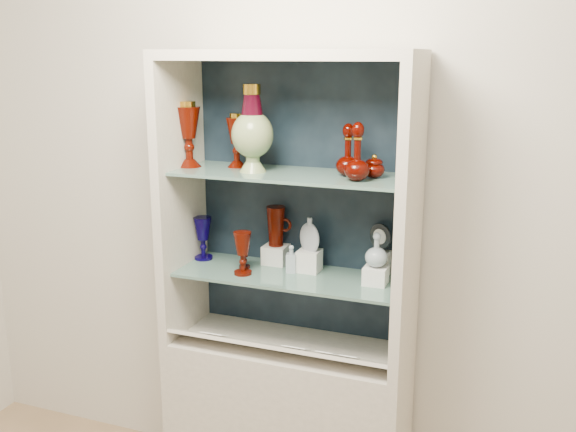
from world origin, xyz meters
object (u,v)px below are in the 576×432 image
at_px(cobalt_goblet, 203,238).
at_px(ruby_pitcher, 276,226).
at_px(clear_round_decanter, 376,251).
at_px(ruby_decanter_a, 358,148).
at_px(enamel_urn, 252,128).
at_px(cameo_medallion, 380,238).
at_px(lidded_bowl, 374,166).
at_px(pedestal_lamp_left, 189,134).
at_px(ruby_decanter_b, 348,148).
at_px(pedestal_lamp_right, 237,140).
at_px(clear_square_bottle, 291,259).
at_px(flat_flask, 310,234).
at_px(ruby_goblet_small, 244,257).
at_px(ruby_goblet_tall, 243,253).

height_order(cobalt_goblet, ruby_pitcher, ruby_pitcher).
bearing_deg(clear_round_decanter, ruby_decanter_a, -130.37).
xyz_separation_m(enamel_urn, cameo_medallion, (0.49, 0.13, -0.43)).
distance_m(lidded_bowl, ruby_pitcher, 0.54).
xyz_separation_m(enamel_urn, cobalt_goblet, (-0.28, 0.08, -0.50)).
bearing_deg(enamel_urn, cameo_medallion, 15.19).
height_order(pedestal_lamp_left, ruby_pitcher, pedestal_lamp_left).
bearing_deg(ruby_decanter_b, ruby_decanter_a, -55.24).
xyz_separation_m(pedestal_lamp_left, pedestal_lamp_right, (0.19, 0.06, -0.02)).
height_order(lidded_bowl, clear_square_bottle, lidded_bowl).
height_order(ruby_decanter_a, flat_flask, ruby_decanter_a).
relative_size(enamel_urn, cobalt_goblet, 1.81).
bearing_deg(ruby_pitcher, ruby_goblet_small, -137.12).
bearing_deg(lidded_bowl, ruby_goblet_small, -179.41).
xyz_separation_m(lidded_bowl, flat_flask, (-0.27, 0.05, -0.30)).
height_order(enamel_urn, ruby_decanter_a, enamel_urn).
bearing_deg(flat_flask, clear_square_bottle, -126.16).
height_order(ruby_goblet_small, cameo_medallion, cameo_medallion).
bearing_deg(clear_round_decanter, ruby_decanter_b, 176.92).
bearing_deg(ruby_decanter_a, pedestal_lamp_right, 167.38).
xyz_separation_m(pedestal_lamp_right, cobalt_goblet, (-0.17, 0.00, -0.44)).
bearing_deg(cameo_medallion, clear_square_bottle, -141.38).
bearing_deg(ruby_goblet_tall, cameo_medallion, 18.67).
xyz_separation_m(ruby_decanter_b, cobalt_goblet, (-0.65, 0.04, -0.43)).
height_order(lidded_bowl, cobalt_goblet, lidded_bowl).
height_order(ruby_goblet_tall, flat_flask, flat_flask).
relative_size(ruby_decanter_a, flat_flask, 1.70).
bearing_deg(ruby_decanter_a, lidded_bowl, 61.35).
height_order(enamel_urn, ruby_goblet_small, enamel_urn).
height_order(pedestal_lamp_right, ruby_decanter_a, ruby_decanter_a).
xyz_separation_m(ruby_goblet_small, ruby_pitcher, (0.10, 0.10, 0.12)).
relative_size(ruby_decanter_b, ruby_pitcher, 1.25).
bearing_deg(cobalt_goblet, lidded_bowl, -3.24).
height_order(ruby_goblet_small, clear_round_decanter, clear_round_decanter).
bearing_deg(ruby_goblet_tall, ruby_pitcher, 67.17).
bearing_deg(cameo_medallion, flat_flask, -145.96).
height_order(pedestal_lamp_right, clear_square_bottle, pedestal_lamp_right).
relative_size(pedestal_lamp_left, lidded_bowl, 2.92).
height_order(pedestal_lamp_right, flat_flask, pedestal_lamp_right).
bearing_deg(enamel_urn, clear_round_decanter, 3.81).
xyz_separation_m(ruby_pitcher, cameo_medallion, (0.45, -0.00, -0.00)).
xyz_separation_m(ruby_goblet_small, cameo_medallion, (0.55, 0.10, 0.11)).
relative_size(lidded_bowl, ruby_goblet_tall, 0.52).
relative_size(pedestal_lamp_right, ruby_pitcher, 1.30).
bearing_deg(lidded_bowl, clear_square_bottle, 178.08).
relative_size(cobalt_goblet, ruby_goblet_small, 1.97).
relative_size(ruby_decanter_b, cameo_medallion, 1.76).
relative_size(pedestal_lamp_left, flat_flask, 1.88).
distance_m(cobalt_goblet, clear_round_decanter, 0.78).
distance_m(cobalt_goblet, cameo_medallion, 0.78).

